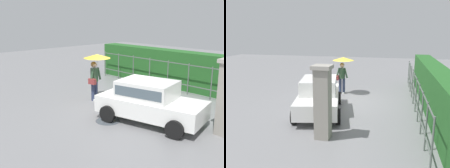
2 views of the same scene
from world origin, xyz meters
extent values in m
plane|color=slate|center=(0.00, 0.00, 0.00)|extent=(40.00, 40.00, 0.00)
cube|color=white|center=(1.97, -0.70, 0.58)|extent=(3.97, 2.41, 0.60)
cube|color=white|center=(1.82, -0.73, 1.18)|extent=(2.17, 1.82, 0.60)
cube|color=#4C5B66|center=(1.82, -0.73, 1.20)|extent=(2.02, 1.81, 0.33)
cylinder|color=black|center=(3.01, 0.39, 0.30)|extent=(0.62, 0.31, 0.60)
cylinder|color=black|center=(3.37, -1.25, 0.30)|extent=(0.62, 0.31, 0.60)
cylinder|color=black|center=(0.57, -0.15, 0.30)|extent=(0.62, 0.31, 0.60)
cylinder|color=black|center=(0.93, -1.79, 0.30)|extent=(0.62, 0.31, 0.60)
cube|color=red|center=(0.03, -0.57, 0.73)|extent=(0.10, 0.21, 0.16)
cube|color=red|center=(0.27, -1.64, 0.73)|extent=(0.10, 0.21, 0.16)
cylinder|color=#2D3856|center=(-1.44, -0.34, 0.43)|extent=(0.15, 0.15, 0.86)
cylinder|color=#2D3856|center=(-1.42, -0.54, 0.43)|extent=(0.15, 0.15, 0.86)
cube|color=white|center=(-1.38, -0.34, 0.04)|extent=(0.26, 0.10, 0.08)
cube|color=white|center=(-1.36, -0.53, 0.04)|extent=(0.26, 0.10, 0.08)
cylinder|color=#2D4C33|center=(-1.43, -0.44, 1.15)|extent=(0.34, 0.34, 0.58)
sphere|color=#DBAD89|center=(-1.43, -0.44, 1.58)|extent=(0.22, 0.22, 0.22)
sphere|color=olive|center=(-1.46, -0.45, 1.60)|extent=(0.25, 0.25, 0.25)
cylinder|color=#2D4C33|center=(-1.38, -0.21, 1.18)|extent=(0.12, 0.24, 0.56)
cylinder|color=#2D4C33|center=(-1.32, -0.65, 1.18)|extent=(0.12, 0.24, 0.56)
cylinder|color=#B2B2B7|center=(-1.34, -0.35, 1.50)|extent=(0.02, 0.02, 0.77)
cone|color=yellow|center=(-1.34, -0.35, 1.96)|extent=(1.15, 1.15, 0.17)
cube|color=maroon|center=(-1.28, -0.69, 0.91)|extent=(0.36, 0.20, 0.24)
cube|color=gray|center=(4.26, 0.18, 1.15)|extent=(0.48, 0.48, 2.30)
cube|color=#9E998E|center=(4.26, 0.18, 2.36)|extent=(0.60, 0.60, 0.12)
cylinder|color=#59605B|center=(-4.96, 3.34, 0.75)|extent=(0.05, 0.05, 1.50)
cylinder|color=#59605B|center=(-3.79, 3.34, 0.75)|extent=(0.05, 0.05, 1.50)
cylinder|color=#59605B|center=(-2.61, 3.34, 0.75)|extent=(0.05, 0.05, 1.50)
cylinder|color=#59605B|center=(-1.44, 3.34, 0.75)|extent=(0.05, 0.05, 1.50)
cylinder|color=#59605B|center=(-0.27, 3.34, 0.75)|extent=(0.05, 0.05, 1.50)
cylinder|color=#59605B|center=(0.90, 3.34, 0.75)|extent=(0.05, 0.05, 1.50)
cylinder|color=#59605B|center=(2.07, 3.34, 0.75)|extent=(0.05, 0.05, 1.50)
cylinder|color=#59605B|center=(3.24, 3.34, 0.75)|extent=(0.05, 0.05, 1.50)
cylinder|color=#59605B|center=(4.41, 3.34, 0.75)|extent=(0.05, 0.05, 1.50)
cylinder|color=#59605B|center=(5.58, 3.34, 0.75)|extent=(0.05, 0.05, 1.50)
cube|color=#59605B|center=(0.31, 3.34, 1.42)|extent=(10.54, 0.03, 0.04)
cube|color=#59605B|center=(0.31, 3.34, 0.45)|extent=(10.54, 0.03, 0.04)
cube|color=#235B23|center=(0.31, 4.17, 0.95)|extent=(11.54, 0.90, 1.90)
cylinder|color=#4C545B|center=(0.87, -1.74, 0.00)|extent=(0.88, 0.88, 0.00)
camera|label=1|loc=(7.97, -8.13, 3.72)|focal=45.59mm
camera|label=2|loc=(11.14, 2.33, 3.46)|focal=37.62mm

